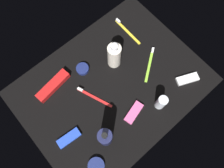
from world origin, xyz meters
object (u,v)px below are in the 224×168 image
(bodywash_bottle, at_px, (114,55))
(toothbrush_red, at_px, (92,96))
(toothbrush_yellow, at_px, (126,30))
(cream_tin_left, at_px, (96,166))
(toothbrush_lime, at_px, (150,63))
(lotion_bottle, at_px, (105,138))
(snack_bar_blue, at_px, (69,138))
(deodorant_stick, at_px, (161,103))
(toothpaste_box_red, at_px, (53,86))
(snack_bar_pink, at_px, (134,112))
(snack_bar_white, at_px, (187,79))
(cream_tin_right, at_px, (83,69))

(bodywash_bottle, bearing_deg, toothbrush_red, -160.84)
(toothbrush_yellow, xyz_separation_m, cream_tin_left, (-0.53, -0.40, 0.00))
(bodywash_bottle, distance_m, toothbrush_yellow, 0.20)
(toothbrush_lime, bearing_deg, toothbrush_red, 170.73)
(lotion_bottle, relative_size, toothbrush_yellow, 1.04)
(toothbrush_lime, relative_size, cream_tin_left, 2.20)
(toothbrush_lime, xyz_separation_m, snack_bar_blue, (-0.51, -0.03, 0.00))
(deodorant_stick, relative_size, cream_tin_left, 1.34)
(toothbrush_red, bearing_deg, toothpaste_box_red, 124.44)
(snack_bar_pink, bearing_deg, toothbrush_red, 102.63)
(lotion_bottle, height_order, toothbrush_red, lotion_bottle)
(toothbrush_yellow, bearing_deg, snack_bar_pink, -127.58)
(toothbrush_lime, relative_size, snack_bar_blue, 1.48)
(toothpaste_box_red, bearing_deg, snack_bar_pink, -67.16)
(cream_tin_left, bearing_deg, snack_bar_blue, 96.09)
(toothbrush_lime, height_order, snack_bar_pink, toothbrush_lime)
(toothbrush_red, distance_m, snack_bar_blue, 0.21)
(lotion_bottle, distance_m, deodorant_stick, 0.29)
(toothbrush_yellow, bearing_deg, snack_bar_white, -84.18)
(snack_bar_blue, bearing_deg, lotion_bottle, -36.61)
(bodywash_bottle, distance_m, snack_bar_blue, 0.41)
(bodywash_bottle, bearing_deg, toothbrush_yellow, 29.35)
(bodywash_bottle, relative_size, snack_bar_white, 1.57)
(lotion_bottle, bearing_deg, snack_bar_blue, 137.90)
(toothbrush_yellow, relative_size, snack_bar_pink, 1.73)
(toothpaste_box_red, bearing_deg, cream_tin_right, -15.60)
(lotion_bottle, distance_m, toothbrush_yellow, 0.55)
(toothbrush_red, bearing_deg, bodywash_bottle, 19.16)
(snack_bar_white, distance_m, cream_tin_right, 0.50)
(lotion_bottle, xyz_separation_m, cream_tin_left, (-0.10, -0.06, -0.07))
(lotion_bottle, bearing_deg, deodorant_stick, -8.84)
(lotion_bottle, height_order, cream_tin_right, lotion_bottle)
(snack_bar_white, bearing_deg, snack_bar_pink, -165.00)
(snack_bar_blue, xyz_separation_m, cream_tin_right, (0.24, 0.21, 0.00))
(lotion_bottle, xyz_separation_m, bodywash_bottle, (0.26, 0.25, -0.01))
(cream_tin_right, bearing_deg, toothbrush_red, -110.15)
(toothbrush_red, relative_size, cream_tin_right, 2.86)
(toothbrush_yellow, relative_size, cream_tin_right, 2.99)
(bodywash_bottle, bearing_deg, cream_tin_left, -140.01)
(toothpaste_box_red, height_order, snack_bar_blue, toothpaste_box_red)
(lotion_bottle, xyz_separation_m, deodorant_stick, (0.28, -0.04, -0.03))
(deodorant_stick, xyz_separation_m, snack_bar_white, (0.19, 0.00, -0.04))
(toothbrush_lime, bearing_deg, toothpaste_box_red, 153.92)
(bodywash_bottle, distance_m, deodorant_stick, 0.29)
(deodorant_stick, bearing_deg, snack_bar_pink, 156.49)
(lotion_bottle, height_order, toothbrush_yellow, lotion_bottle)
(bodywash_bottle, distance_m, snack_bar_pink, 0.27)
(deodorant_stick, relative_size, toothbrush_yellow, 0.52)
(toothbrush_red, xyz_separation_m, snack_bar_blue, (-0.19, -0.08, 0.00))
(snack_bar_white, height_order, cream_tin_left, same)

